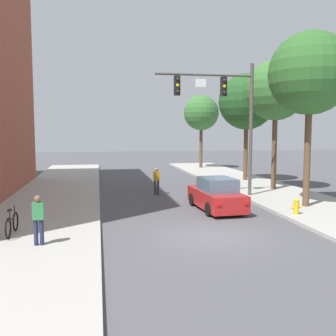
{
  "coord_description": "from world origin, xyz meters",
  "views": [
    {
      "loc": [
        -4.03,
        -13.39,
        3.85
      ],
      "look_at": [
        -0.59,
        5.6,
        2.0
      ],
      "focal_mm": 41.26,
      "sensor_mm": 36.0,
      "label": 1
    }
  ],
  "objects_px": {
    "pedestrian_crossing_road": "(157,180)",
    "street_tree_second": "(276,91)",
    "car_lead_red": "(216,195)",
    "fire_hydrant": "(296,206)",
    "street_tree_third": "(247,102)",
    "street_tree_farthest": "(201,113)",
    "bicycle_leaning": "(12,224)",
    "street_tree_nearest": "(310,74)",
    "pedestrian_sidewalk_left_walker": "(38,218)",
    "traffic_signal_mast": "(225,105)"
  },
  "relations": [
    {
      "from": "street_tree_farthest",
      "to": "fire_hydrant",
      "type": "bearing_deg",
      "value": -94.15
    },
    {
      "from": "pedestrian_crossing_road",
      "to": "street_tree_third",
      "type": "xyz_separation_m",
      "value": [
        7.55,
        4.75,
        5.12
      ]
    },
    {
      "from": "street_tree_second",
      "to": "car_lead_red",
      "type": "bearing_deg",
      "value": -136.51
    },
    {
      "from": "fire_hydrant",
      "to": "street_tree_third",
      "type": "xyz_separation_m",
      "value": [
        2.34,
        12.02,
        5.52
      ]
    },
    {
      "from": "bicycle_leaning",
      "to": "fire_hydrant",
      "type": "height_order",
      "value": "bicycle_leaning"
    },
    {
      "from": "pedestrian_crossing_road",
      "to": "street_tree_second",
      "type": "distance_m",
      "value": 9.41
    },
    {
      "from": "traffic_signal_mast",
      "to": "street_tree_farthest",
      "type": "xyz_separation_m",
      "value": [
        3.2,
        16.94,
        0.36
      ]
    },
    {
      "from": "pedestrian_sidewalk_left_walker",
      "to": "street_tree_nearest",
      "type": "xyz_separation_m",
      "value": [
        12.02,
        4.5,
        5.52
      ]
    },
    {
      "from": "car_lead_red",
      "to": "street_tree_third",
      "type": "height_order",
      "value": "street_tree_third"
    },
    {
      "from": "car_lead_red",
      "to": "fire_hydrant",
      "type": "xyz_separation_m",
      "value": [
        3.02,
        -2.23,
        -0.22
      ]
    },
    {
      "from": "street_tree_nearest",
      "to": "car_lead_red",
      "type": "bearing_deg",
      "value": 172.63
    },
    {
      "from": "fire_hydrant",
      "to": "street_tree_nearest",
      "type": "height_order",
      "value": "street_tree_nearest"
    },
    {
      "from": "car_lead_red",
      "to": "fire_hydrant",
      "type": "distance_m",
      "value": 3.76
    },
    {
      "from": "pedestrian_crossing_road",
      "to": "street_tree_third",
      "type": "height_order",
      "value": "street_tree_third"
    },
    {
      "from": "traffic_signal_mast",
      "to": "pedestrian_sidewalk_left_walker",
      "type": "distance_m",
      "value": 12.88
    },
    {
      "from": "street_tree_second",
      "to": "street_tree_third",
      "type": "xyz_separation_m",
      "value": [
        -0.1,
        4.61,
        -0.36
      ]
    },
    {
      "from": "bicycle_leaning",
      "to": "street_tree_second",
      "type": "distance_m",
      "value": 17.67
    },
    {
      "from": "pedestrian_sidewalk_left_walker",
      "to": "pedestrian_crossing_road",
      "type": "relative_size",
      "value": 1.0
    },
    {
      "from": "bicycle_leaning",
      "to": "street_tree_second",
      "type": "bearing_deg",
      "value": 31.68
    },
    {
      "from": "bicycle_leaning",
      "to": "street_tree_farthest",
      "type": "bearing_deg",
      "value": 60.48
    },
    {
      "from": "car_lead_red",
      "to": "street_tree_farthest",
      "type": "distance_m",
      "value": 21.14
    },
    {
      "from": "street_tree_third",
      "to": "street_tree_farthest",
      "type": "height_order",
      "value": "street_tree_third"
    },
    {
      "from": "street_tree_second",
      "to": "street_tree_farthest",
      "type": "bearing_deg",
      "value": 93.16
    },
    {
      "from": "street_tree_nearest",
      "to": "street_tree_second",
      "type": "bearing_deg",
      "value": 79.88
    },
    {
      "from": "traffic_signal_mast",
      "to": "pedestrian_crossing_road",
      "type": "relative_size",
      "value": 4.57
    },
    {
      "from": "car_lead_red",
      "to": "street_tree_second",
      "type": "xyz_separation_m",
      "value": [
        5.45,
        5.17,
        5.67
      ]
    },
    {
      "from": "car_lead_red",
      "to": "street_tree_farthest",
      "type": "xyz_separation_m",
      "value": [
        4.63,
        20.03,
        4.93
      ]
    },
    {
      "from": "traffic_signal_mast",
      "to": "pedestrian_sidewalk_left_walker",
      "type": "bearing_deg",
      "value": -137.88
    },
    {
      "from": "pedestrian_crossing_road",
      "to": "street_tree_third",
      "type": "distance_m",
      "value": 10.29
    },
    {
      "from": "street_tree_third",
      "to": "street_tree_farthest",
      "type": "distance_m",
      "value": 10.28
    },
    {
      "from": "car_lead_red",
      "to": "street_tree_nearest",
      "type": "xyz_separation_m",
      "value": [
        4.43,
        -0.57,
        5.86
      ]
    },
    {
      "from": "pedestrian_sidewalk_left_walker",
      "to": "pedestrian_crossing_road",
      "type": "bearing_deg",
      "value": 61.9
    },
    {
      "from": "traffic_signal_mast",
      "to": "street_tree_nearest",
      "type": "distance_m",
      "value": 4.9
    },
    {
      "from": "fire_hydrant",
      "to": "street_tree_second",
      "type": "bearing_deg",
      "value": 71.78
    },
    {
      "from": "fire_hydrant",
      "to": "street_tree_second",
      "type": "height_order",
      "value": "street_tree_second"
    },
    {
      "from": "car_lead_red",
      "to": "street_tree_third",
      "type": "distance_m",
      "value": 12.35
    },
    {
      "from": "street_tree_farthest",
      "to": "street_tree_nearest",
      "type": "bearing_deg",
      "value": -90.57
    },
    {
      "from": "bicycle_leaning",
      "to": "street_tree_nearest",
      "type": "xyz_separation_m",
      "value": [
        13.16,
        3.01,
        6.05
      ]
    },
    {
      "from": "pedestrian_sidewalk_left_walker",
      "to": "bicycle_leaning",
      "type": "distance_m",
      "value": 1.95
    },
    {
      "from": "car_lead_red",
      "to": "pedestrian_crossing_road",
      "type": "relative_size",
      "value": 2.63
    },
    {
      "from": "pedestrian_sidewalk_left_walker",
      "to": "bicycle_leaning",
      "type": "height_order",
      "value": "pedestrian_sidewalk_left_walker"
    },
    {
      "from": "bicycle_leaning",
      "to": "traffic_signal_mast",
      "type": "bearing_deg",
      "value": 33.25
    },
    {
      "from": "traffic_signal_mast",
      "to": "bicycle_leaning",
      "type": "xyz_separation_m",
      "value": [
        -10.17,
        -6.67,
        -4.76
      ]
    },
    {
      "from": "fire_hydrant",
      "to": "street_tree_farthest",
      "type": "bearing_deg",
      "value": 85.85
    },
    {
      "from": "pedestrian_sidewalk_left_walker",
      "to": "street_tree_third",
      "type": "bearing_deg",
      "value": 48.93
    },
    {
      "from": "traffic_signal_mast",
      "to": "pedestrian_sidewalk_left_walker",
      "type": "height_order",
      "value": "traffic_signal_mast"
    },
    {
      "from": "street_tree_third",
      "to": "pedestrian_crossing_road",
      "type": "bearing_deg",
      "value": -147.82
    },
    {
      "from": "bicycle_leaning",
      "to": "street_tree_nearest",
      "type": "height_order",
      "value": "street_tree_nearest"
    },
    {
      "from": "bicycle_leaning",
      "to": "street_tree_third",
      "type": "bearing_deg",
      "value": 43.48
    },
    {
      "from": "pedestrian_sidewalk_left_walker",
      "to": "street_tree_nearest",
      "type": "bearing_deg",
      "value": 20.54
    }
  ]
}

